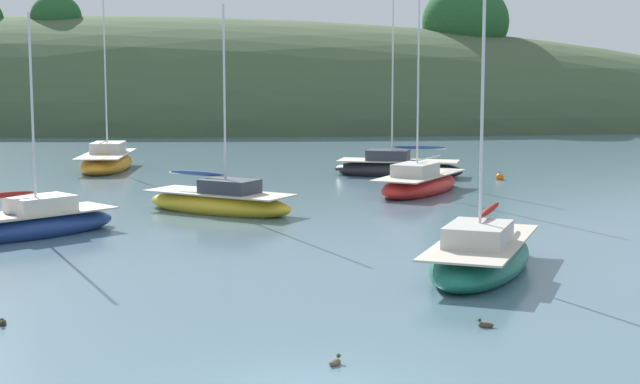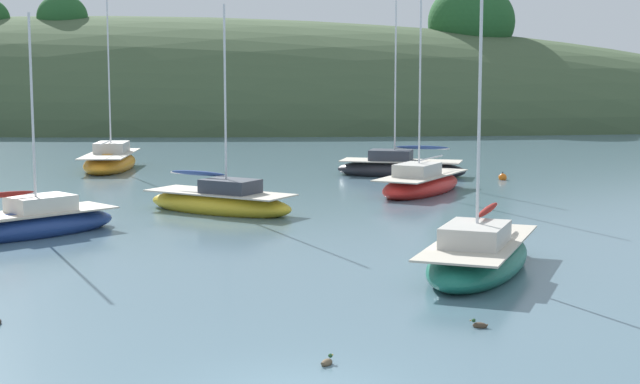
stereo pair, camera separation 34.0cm
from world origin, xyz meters
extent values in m
ellipsoid|color=#425638|center=(-25.00, 83.90, 0.00)|extent=(150.00, 36.00, 22.57)
ellipsoid|color=#235628|center=(14.01, 82.44, 10.59)|extent=(8.78, 7.98, 7.98)
ellipsoid|color=#235628|center=(-26.87, 79.83, 10.96)|extent=(5.03, 4.57, 4.57)
ellipsoid|color=#196B56|center=(4.86, 11.09, 0.33)|extent=(4.93, 7.97, 1.21)
cube|color=beige|center=(4.86, 11.09, 0.87)|extent=(4.54, 7.33, 0.06)
cube|color=beige|center=(4.66, 10.52, 1.19)|extent=(2.38, 2.83, 0.62)
cylinder|color=silver|center=(4.73, 10.73, 4.93)|extent=(0.09, 0.09, 8.10)
cylinder|color=silver|center=(5.26, 12.23, 1.62)|extent=(1.12, 3.01, 0.07)
ellipsoid|color=maroon|center=(5.26, 12.23, 1.67)|extent=(1.20, 2.93, 0.20)
ellipsoid|color=red|center=(4.68, 29.18, 0.32)|extent=(5.51, 7.64, 1.17)
cube|color=beige|center=(4.68, 29.18, 0.85)|extent=(5.07, 7.03, 0.06)
cube|color=beige|center=(4.42, 28.66, 1.15)|extent=(2.50, 2.82, 0.61)
cylinder|color=silver|center=(4.52, 28.85, 5.22)|extent=(0.09, 0.09, 8.74)
cylinder|color=silver|center=(5.21, 30.22, 1.58)|extent=(1.45, 2.77, 0.07)
ellipsoid|color=gold|center=(-4.23, 22.77, 0.31)|extent=(7.21, 5.47, 1.11)
cube|color=beige|center=(-4.23, 22.77, 0.81)|extent=(6.63, 5.03, 0.06)
cube|color=#333842|center=(-3.75, 22.49, 1.10)|extent=(2.69, 2.43, 0.59)
cylinder|color=silver|center=(-3.93, 22.59, 4.66)|extent=(0.09, 0.09, 7.71)
cylinder|color=silver|center=(-5.20, 23.31, 1.51)|extent=(2.57, 1.49, 0.07)
ellipsoid|color=#2D4784|center=(-5.20, 23.31, 1.56)|extent=(2.54, 1.55, 0.20)
ellipsoid|color=navy|center=(-10.38, 16.94, 0.30)|extent=(6.42, 6.58, 1.10)
cube|color=beige|center=(-10.38, 16.94, 0.80)|extent=(5.90, 6.05, 0.06)
cube|color=silver|center=(-10.00, 17.34, 1.09)|extent=(2.61, 2.63, 0.58)
cylinder|color=silver|center=(-10.15, 17.19, 4.34)|extent=(0.09, 0.09, 7.08)
ellipsoid|color=#232328|center=(4.15, 36.51, 0.32)|extent=(7.54, 3.91, 1.15)
cube|color=beige|center=(4.15, 36.51, 0.83)|extent=(6.94, 3.60, 0.06)
cube|color=#333842|center=(3.59, 36.63, 1.14)|extent=(2.58, 2.04, 0.60)
cylinder|color=silver|center=(3.80, 36.58, 5.41)|extent=(0.09, 0.09, 9.15)
cylinder|color=silver|center=(5.28, 36.26, 1.56)|extent=(2.97, 0.71, 0.07)
ellipsoid|color=#2D4784|center=(5.28, 36.26, 1.61)|extent=(2.88, 0.81, 0.20)
ellipsoid|color=orange|center=(-12.80, 39.52, 0.35)|extent=(3.17, 8.13, 1.28)
cube|color=beige|center=(-12.80, 39.52, 0.93)|extent=(2.91, 7.48, 0.06)
cube|color=beige|center=(-12.84, 40.16, 1.25)|extent=(1.91, 2.65, 0.65)
cylinder|color=silver|center=(-12.82, 39.92, 5.81)|extent=(0.09, 0.09, 9.76)
cylinder|color=silver|center=(-12.73, 38.25, 1.69)|extent=(0.26, 3.36, 0.07)
sphere|color=orange|center=(9.48, 34.68, 0.12)|extent=(0.44, 0.44, 0.44)
cylinder|color=black|center=(9.48, 34.68, 0.39)|extent=(0.04, 0.04, 0.10)
ellipsoid|color=#473828|center=(4.00, 4.87, 0.04)|extent=(0.38, 0.27, 0.16)
sphere|color=#1E4723|center=(3.87, 4.91, 0.16)|extent=(0.09, 0.09, 0.09)
cone|color=gold|center=(3.80, 4.93, 0.15)|extent=(0.05, 0.05, 0.04)
cone|color=#473828|center=(4.15, 4.83, 0.08)|extent=(0.09, 0.09, 0.08)
ellipsoid|color=brown|center=(0.51, 1.97, 0.04)|extent=(0.32, 0.38, 0.16)
sphere|color=#1E4723|center=(0.58, 2.10, 0.16)|extent=(0.09, 0.09, 0.09)
cone|color=gold|center=(0.62, 2.16, 0.15)|extent=(0.05, 0.06, 0.04)
cone|color=brown|center=(0.44, 1.84, 0.08)|extent=(0.10, 0.10, 0.08)
camera|label=1|loc=(0.43, -16.86, 5.93)|focal=54.22mm
camera|label=2|loc=(0.77, -16.85, 5.93)|focal=54.22mm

